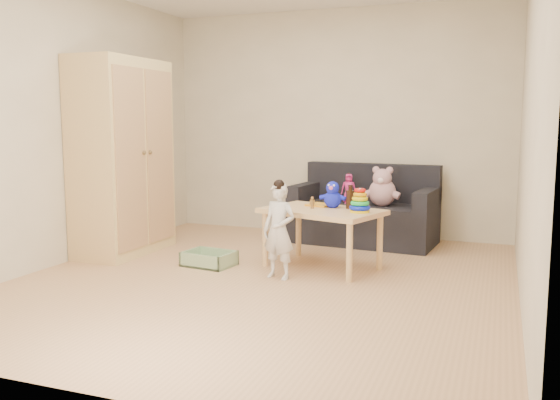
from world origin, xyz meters
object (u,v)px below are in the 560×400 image
at_px(sofa, 363,223).
at_px(play_table, 322,239).
at_px(wardrobe, 122,157).
at_px(toddler, 279,232).

distance_m(sofa, play_table, 1.25).
relative_size(wardrobe, play_table, 1.88).
height_order(wardrobe, toddler, wardrobe).
distance_m(wardrobe, sofa, 2.64).
distance_m(sofa, toddler, 1.76).
relative_size(wardrobe, sofa, 1.27).
height_order(sofa, play_table, play_table).
xyz_separation_m(play_table, toddler, (-0.24, -0.47, 0.13)).
xyz_separation_m(wardrobe, sofa, (2.16, 1.33, -0.75)).
relative_size(play_table, toddler, 1.29).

